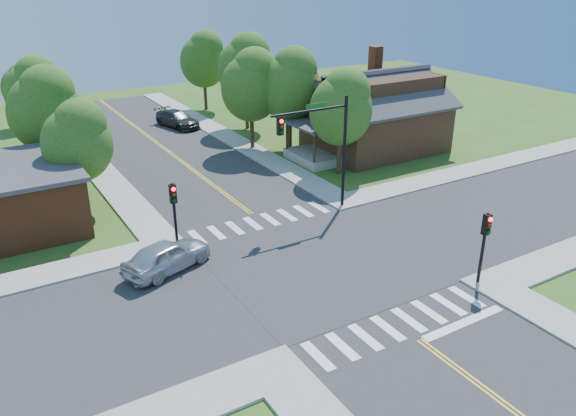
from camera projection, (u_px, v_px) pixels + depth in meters
ground at (318, 265)px, 29.20m from camera, size 100.00×100.00×0.00m
road_ns at (318, 264)px, 29.19m from camera, size 10.00×90.00×0.04m
road_ew at (318, 264)px, 29.19m from camera, size 90.00×10.00×0.04m
intersection_patch at (318, 265)px, 29.20m from camera, size 10.20×10.20×0.06m
sidewalk_ne at (368, 142)px, 49.09m from camera, size 40.00×40.00×0.14m
crosswalk_north at (262, 221)px, 34.05m from camera, size 8.85×2.00×0.01m
crosswalk_south at (398, 324)px, 24.31m from camera, size 8.85×2.00×0.01m
centerline at (318, 264)px, 29.18m from camera, size 0.30×90.00×0.01m
stop_bar at (464, 324)px, 24.41m from camera, size 4.60×0.45×0.09m
signal_mast_ne at (322, 138)px, 33.51m from camera, size 5.30×0.42×7.20m
signal_pole_se at (485, 235)px, 26.37m from camera, size 0.34×0.42×3.80m
signal_pole_nw at (174, 204)px, 29.87m from camera, size 0.34×0.42×3.80m
house_ne at (375, 110)px, 46.21m from camera, size 13.05×8.80×7.11m
tree_e_a at (342, 106)px, 39.95m from camera, size 4.61×4.38×7.84m
tree_e_b at (291, 83)px, 45.19m from camera, size 5.04×4.79×8.57m
tree_e_c at (247, 66)px, 51.33m from camera, size 5.24×4.98×8.91m
tree_e_d at (204, 58)px, 58.45m from camera, size 4.90×4.65×8.32m
tree_w_a at (78, 139)px, 33.79m from camera, size 4.22×4.01×7.18m
tree_w_b at (46, 107)px, 38.01m from camera, size 4.92×4.68×8.37m
tree_w_c at (35, 89)px, 44.93m from camera, size 4.65×4.42×7.91m
tree_w_d at (22, 85)px, 52.64m from camera, size 3.57×3.39×6.06m
tree_house at (252, 83)px, 45.48m from camera, size 4.97×4.72×8.44m
tree_bldg at (74, 130)px, 38.12m from camera, size 3.65×3.47×6.21m
car_silver at (167, 256)px, 28.36m from camera, size 4.88×5.94×1.62m
car_dgrey at (177, 119)px, 53.69m from camera, size 4.69×6.29×1.52m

